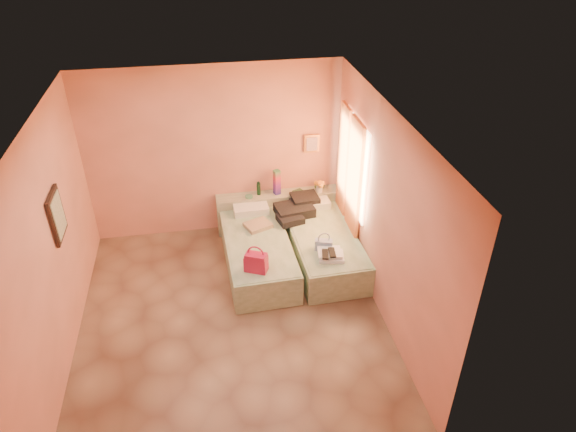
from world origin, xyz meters
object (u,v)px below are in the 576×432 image
object	(u,v)px
blue_handbag	(324,245)
flower_vase	(319,185)
bed_right	(323,246)
towel_stack	(331,255)
water_bottle	(259,188)
green_book	(298,191)
magenta_handbag	(256,262)
headboard_ledge	(278,210)
bed_left	(258,253)

from	to	relation	value
blue_handbag	flower_vase	bearing A→B (deg)	95.38
bed_right	blue_handbag	size ratio (longest dim) A/B	7.96
towel_stack	flower_vase	bearing A→B (deg)	82.97
water_bottle	green_book	bearing A→B (deg)	-3.61
towel_stack	bed_right	bearing A→B (deg)	86.26
magenta_handbag	towel_stack	xyz separation A→B (m)	(1.07, 0.09, -0.09)
blue_handbag	water_bottle	bearing A→B (deg)	132.28
towel_stack	water_bottle	bearing A→B (deg)	115.19
bed_right	towel_stack	size ratio (longest dim) A/B	5.71
headboard_ledge	bed_right	bearing A→B (deg)	-63.43
headboard_ledge	green_book	xyz separation A→B (m)	(0.33, -0.01, 0.34)
bed_left	magenta_handbag	distance (m)	0.83
towel_stack	green_book	bearing A→B (deg)	95.19
water_bottle	magenta_handbag	distance (m)	1.82
magenta_handbag	flower_vase	bearing A→B (deg)	78.02
water_bottle	blue_handbag	size ratio (longest dim) A/B	0.89
bed_left	water_bottle	bearing A→B (deg)	79.23
water_bottle	magenta_handbag	bearing A→B (deg)	-98.62
headboard_ledge	magenta_handbag	distance (m)	1.89
green_book	blue_handbag	xyz separation A→B (m)	(0.09, -1.45, -0.08)
bed_left	bed_right	bearing A→B (deg)	-1.80
magenta_handbag	headboard_ledge	bearing A→B (deg)	96.31
bed_left	blue_handbag	xyz separation A→B (m)	(0.91, -0.42, 0.33)
flower_vase	towel_stack	world-z (taller)	flower_vase
water_bottle	bed_left	bearing A→B (deg)	-98.96
magenta_handbag	towel_stack	bearing A→B (deg)	29.78
bed_right	magenta_handbag	xyz separation A→B (m)	(-1.12, -0.72, 0.39)
green_book	towel_stack	bearing A→B (deg)	-109.50
bed_left	flower_vase	xyz separation A→B (m)	(1.17, 0.99, 0.53)
green_book	blue_handbag	bearing A→B (deg)	-111.06
bed_right	flower_vase	distance (m)	1.13
bed_left	water_bottle	world-z (taller)	water_bottle
water_bottle	green_book	distance (m)	0.66
flower_vase	blue_handbag	xyz separation A→B (m)	(-0.26, -1.40, -0.19)
water_bottle	flower_vase	xyz separation A→B (m)	(1.00, -0.09, 0.01)
green_book	flower_vase	distance (m)	0.37
bed_left	flower_vase	distance (m)	1.62
bed_left	water_bottle	size ratio (longest dim) A/B	8.97
green_book	magenta_handbag	bearing A→B (deg)	-142.40
green_book	blue_handbag	distance (m)	1.46
magenta_handbag	blue_handbag	xyz separation A→B (m)	(1.01, 0.31, -0.06)
bed_left	magenta_handbag	world-z (taller)	magenta_handbag
magenta_handbag	bed_left	bearing A→B (deg)	106.62
water_bottle	flower_vase	distance (m)	1.00
green_book	bed_right	bearing A→B (deg)	-104.18
bed_right	magenta_handbag	distance (m)	1.39
bed_right	blue_handbag	world-z (taller)	blue_handbag
bed_left	magenta_handbag	xyz separation A→B (m)	(-0.10, -0.72, 0.39)
magenta_handbag	blue_handbag	world-z (taller)	magenta_handbag
bed_right	water_bottle	xyz separation A→B (m)	(-0.84, 1.08, 0.51)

